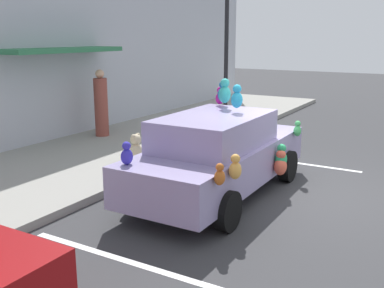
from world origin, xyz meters
TOP-DOWN VIEW (x-y plane):
  - ground_plane at (0.00, 0.00)m, footprint 60.00×60.00m
  - sidewalk at (0.00, 5.00)m, footprint 24.00×4.00m
  - storefront_building at (0.00, 7.14)m, footprint 24.00×1.25m
  - parking_stripe_front at (1.91, 1.00)m, footprint 0.12×3.60m
  - parking_stripe_rear at (-3.86, 1.00)m, footprint 0.12×3.60m
  - plush_covered_car at (-0.96, 1.26)m, footprint 4.54×2.03m
  - teddy_bear_on_sidewalk at (-0.36, 3.64)m, footprint 0.34×0.29m
  - street_lamp_post at (3.84, 3.50)m, footprint 0.28×0.28m
  - pedestrian_near_shopfront at (1.40, 6.17)m, footprint 0.38×0.38m

SIDE VIEW (x-z plane):
  - ground_plane at x=0.00m, z-range 0.00..0.00m
  - parking_stripe_front at x=1.91m, z-range 0.00..0.01m
  - parking_stripe_rear at x=-3.86m, z-range 0.00..0.01m
  - sidewalk at x=0.00m, z-range 0.00..0.15m
  - teddy_bear_on_sidewalk at x=-0.36m, z-range 0.13..0.78m
  - plush_covered_car at x=-0.96m, z-range -0.26..1.86m
  - pedestrian_near_shopfront at x=1.40m, z-range 0.08..1.94m
  - street_lamp_post at x=3.84m, z-range 0.60..4.75m
  - storefront_building at x=0.00m, z-range -0.01..6.39m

